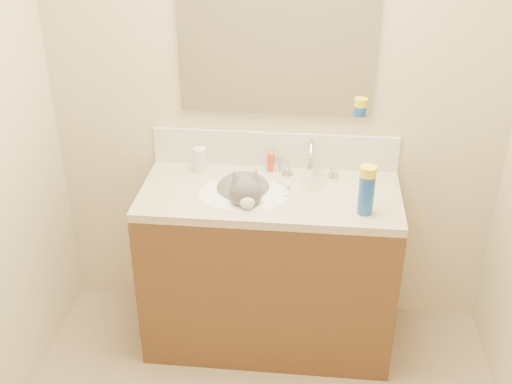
% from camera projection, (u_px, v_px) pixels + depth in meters
% --- Properties ---
extents(room_shell, '(2.24, 2.54, 2.52)m').
position_uv_depth(room_shell, '(243.00, 162.00, 1.80)').
color(room_shell, beige).
rests_on(room_shell, ground).
extents(vanity_cabinet, '(1.20, 0.55, 0.82)m').
position_uv_depth(vanity_cabinet, '(269.00, 271.00, 3.17)').
color(vanity_cabinet, brown).
rests_on(vanity_cabinet, ground).
extents(counter_slab, '(1.20, 0.55, 0.04)m').
position_uv_depth(counter_slab, '(270.00, 195.00, 2.96)').
color(counter_slab, '#C3B499').
rests_on(counter_slab, vanity_cabinet).
extents(basin, '(0.45, 0.36, 0.14)m').
position_uv_depth(basin, '(244.00, 206.00, 2.97)').
color(basin, white).
rests_on(basin, vanity_cabinet).
extents(faucet, '(0.28, 0.20, 0.21)m').
position_uv_depth(faucet, '(311.00, 163.00, 3.01)').
color(faucet, silver).
rests_on(faucet, counter_slab).
extents(cat, '(0.37, 0.42, 0.32)m').
position_uv_depth(cat, '(244.00, 196.00, 2.98)').
color(cat, '#524F52').
rests_on(cat, basin).
extents(backsplash, '(1.20, 0.02, 0.18)m').
position_uv_depth(backsplash, '(275.00, 149.00, 3.14)').
color(backsplash, silver).
rests_on(backsplash, counter_slab).
extents(mirror, '(0.90, 0.02, 0.80)m').
position_uv_depth(mirror, '(277.00, 29.00, 2.85)').
color(mirror, white).
rests_on(mirror, room_shell).
extents(pill_bottle, '(0.07, 0.07, 0.12)m').
position_uv_depth(pill_bottle, '(200.00, 160.00, 3.11)').
color(pill_bottle, silver).
rests_on(pill_bottle, counter_slab).
extents(pill_label, '(0.06, 0.06, 0.04)m').
position_uv_depth(pill_label, '(200.00, 162.00, 3.12)').
color(pill_label, orange).
rests_on(pill_label, pill_bottle).
extents(silver_jar, '(0.07, 0.07, 0.06)m').
position_uv_depth(silver_jar, '(277.00, 165.00, 3.12)').
color(silver_jar, '#B7B7BC').
rests_on(silver_jar, counter_slab).
extents(amber_bottle, '(0.04, 0.04, 0.09)m').
position_uv_depth(amber_bottle, '(271.00, 162.00, 3.12)').
color(amber_bottle, '#DA4819').
rests_on(amber_bottle, counter_slab).
extents(toothbrush, '(0.02, 0.14, 0.01)m').
position_uv_depth(toothbrush, '(287.00, 189.00, 2.97)').
color(toothbrush, silver).
rests_on(toothbrush, counter_slab).
extents(toothbrush_head, '(0.02, 0.03, 0.02)m').
position_uv_depth(toothbrush_head, '(288.00, 188.00, 2.96)').
color(toothbrush_head, '#5F95CA').
rests_on(toothbrush_head, counter_slab).
extents(spray_can, '(0.08, 0.08, 0.19)m').
position_uv_depth(spray_can, '(366.00, 194.00, 2.74)').
color(spray_can, '#1851AA').
rests_on(spray_can, counter_slab).
extents(spray_cap, '(0.09, 0.09, 0.04)m').
position_uv_depth(spray_cap, '(368.00, 171.00, 2.69)').
color(spray_cap, yellow).
rests_on(spray_cap, spray_can).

